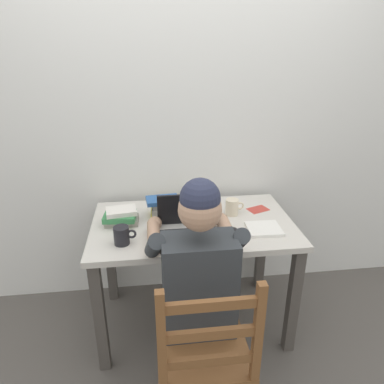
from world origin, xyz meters
The scene contains 15 objects.
ground_plane centered at (0.00, 0.00, 0.00)m, with size 8.00×8.00×0.00m, color #56514C.
back_wall centered at (0.00, 0.44, 1.30)m, with size 6.00×0.04×2.60m.
desk centered at (0.00, 0.00, 0.64)m, with size 1.20×0.72×0.75m.
seated_person centered at (-0.04, -0.43, 0.68)m, with size 0.50×0.60×1.24m.
wooden_chair centered at (-0.04, -0.71, 0.46)m, with size 0.42×0.42×0.93m.
laptop centered at (-0.05, -0.15, 0.80)m, with size 0.33×0.30×0.23m.
computer_mouse centered at (0.21, -0.17, 0.77)m, with size 0.06×0.10×0.03m, color black.
coffee_mug_white centered at (0.26, 0.08, 0.80)m, with size 0.12×0.08×0.10m.
coffee_mug_dark centered at (-0.41, -0.20, 0.80)m, with size 0.12×0.08×0.10m.
book_stack_main centered at (-0.16, 0.12, 0.81)m, with size 0.22×0.16×0.12m.
book_stack_side centered at (-0.43, 0.04, 0.80)m, with size 0.21×0.16×0.10m.
paper_pile_near_laptop centered at (-0.10, -0.06, 0.76)m, with size 0.19×0.18×0.02m, color white.
paper_pile_back_corner centered at (0.39, -0.15, 0.76)m, with size 0.19×0.17×0.02m, color white.
paper_pile_side centered at (-0.09, -0.04, 0.75)m, with size 0.25×0.16×0.01m, color silver.
landscape_photo_print centered at (0.44, 0.12, 0.75)m, with size 0.13×0.09×0.00m, color #C63D33.
Camera 1 is at (-0.24, -1.88, 1.75)m, focal length 33.25 mm.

